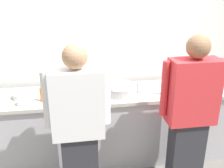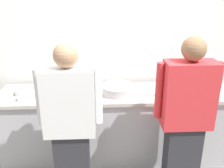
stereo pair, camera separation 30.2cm
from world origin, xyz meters
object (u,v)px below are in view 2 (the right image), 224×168
object	(u,v)px
plate_stack_front	(204,86)
mixing_bowl_steel	(119,90)
chef_near_left	(70,125)
ramekin_yellow_sauce	(65,89)
squeeze_bottle_secondary	(52,93)
squeeze_bottle_spare	(84,91)
ramekin_green_sauce	(21,98)
chefs_knife	(89,88)
chef_center	(186,118)
sheet_tray	(161,90)
ramekin_red_sauce	(47,86)
plate_stack_rear	(24,92)
squeeze_bottle_primary	(42,91)
ramekin_orange_sauce	(48,91)
deli_cup	(213,92)

from	to	relation	value
plate_stack_front	mixing_bowl_steel	bearing A→B (deg)	-174.10
chef_near_left	ramekin_yellow_sauce	xyz separation A→B (m)	(-0.14, 0.78, 0.06)
chef_near_left	mixing_bowl_steel	xyz separation A→B (m)	(0.50, 0.66, 0.08)
squeeze_bottle_secondary	squeeze_bottle_spare	world-z (taller)	squeeze_bottle_secondary
ramekin_green_sauce	chefs_knife	xyz separation A→B (m)	(0.73, 0.31, -0.02)
chef_center	sheet_tray	size ratio (longest dim) A/B	3.16
squeeze_bottle_spare	ramekin_yellow_sauce	size ratio (longest dim) A/B	2.01
ramekin_red_sauce	ramekin_yellow_sauce	world-z (taller)	ramekin_yellow_sauce
squeeze_bottle_secondary	ramekin_red_sauce	bearing A→B (deg)	109.45
plate_stack_rear	mixing_bowl_steel	bearing A→B (deg)	-2.30
sheet_tray	ramekin_green_sauce	size ratio (longest dim) A/B	5.24
plate_stack_rear	chefs_knife	size ratio (longest dim) A/B	0.76
sheet_tray	squeeze_bottle_primary	bearing A→B (deg)	-174.28
ramekin_yellow_sauce	ramekin_green_sauce	bearing A→B (deg)	-150.74
sheet_tray	ramekin_yellow_sauce	world-z (taller)	ramekin_yellow_sauce
mixing_bowl_steel	ramekin_orange_sauce	xyz separation A→B (m)	(-0.83, 0.04, -0.03)
chef_near_left	chef_center	world-z (taller)	chef_center
chef_near_left	ramekin_yellow_sauce	world-z (taller)	chef_near_left
chefs_knife	sheet_tray	bearing A→B (deg)	-7.35
squeeze_bottle_primary	chefs_knife	bearing A→B (deg)	26.30
squeeze_bottle_primary	squeeze_bottle_spare	xyz separation A→B (m)	(0.47, -0.03, 0.00)
chef_center	chefs_knife	distance (m)	1.24
mixing_bowl_steel	squeeze_bottle_spare	world-z (taller)	squeeze_bottle_spare
chef_near_left	mixing_bowl_steel	distance (m)	0.83
mixing_bowl_steel	squeeze_bottle_secondary	xyz separation A→B (m)	(-0.74, -0.16, 0.04)
chef_near_left	ramekin_red_sauce	distance (m)	0.95
chef_near_left	plate_stack_front	distance (m)	1.75
deli_cup	chefs_knife	xyz separation A→B (m)	(-1.45, 0.28, -0.03)
chefs_knife	ramekin_orange_sauce	bearing A→B (deg)	-165.09
plate_stack_front	chefs_knife	bearing A→B (deg)	177.62
sheet_tray	squeeze_bottle_secondary	distance (m)	1.28
mixing_bowl_steel	ramekin_green_sauce	world-z (taller)	mixing_bowl_steel
chefs_knife	chef_near_left	bearing A→B (deg)	-99.69
deli_cup	ramekin_orange_sauce	bearing A→B (deg)	175.48
deli_cup	sheet_tray	bearing A→B (deg)	163.92
ramekin_green_sauce	ramekin_red_sauce	bearing A→B (deg)	58.18
ramekin_yellow_sauce	deli_cup	size ratio (longest dim) A/B	1.06
plate_stack_rear	ramekin_orange_sauce	size ratio (longest dim) A/B	2.20
ramekin_green_sauce	chef_center	bearing A→B (deg)	-15.62
sheet_tray	squeeze_bottle_spare	xyz separation A→B (m)	(-0.92, -0.17, 0.08)
ramekin_orange_sauce	chefs_knife	world-z (taller)	ramekin_orange_sauce
mixing_bowl_steel	squeeze_bottle_primary	distance (m)	0.88
chef_near_left	deli_cup	size ratio (longest dim) A/B	18.43
plate_stack_rear	ramekin_orange_sauce	distance (m)	0.28
plate_stack_rear	deli_cup	distance (m)	2.21
sheet_tray	chefs_knife	xyz separation A→B (m)	(-0.88, 0.11, -0.01)
plate_stack_front	sheet_tray	world-z (taller)	plate_stack_front
ramekin_orange_sauce	ramekin_green_sauce	bearing A→B (deg)	-145.57
plate_stack_rear	squeeze_bottle_spare	world-z (taller)	squeeze_bottle_spare
plate_stack_front	ramekin_red_sauce	distance (m)	1.94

